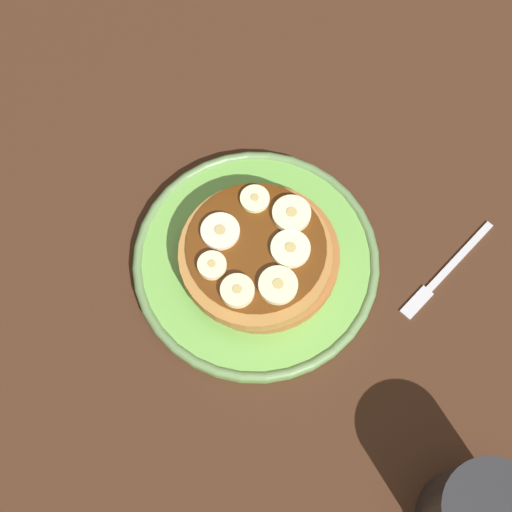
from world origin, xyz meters
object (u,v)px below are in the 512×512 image
(banana_slice_0, at_px, (291,248))
(banana_slice_1, at_px, (291,214))
(banana_slice_5, at_px, (255,199))
(plate, at_px, (256,261))
(banana_slice_6, at_px, (220,232))
(banana_slice_4, at_px, (237,291))
(pancake_stack, at_px, (260,258))
(fork, at_px, (443,274))
(banana_slice_2, at_px, (212,266))
(banana_slice_3, at_px, (278,286))

(banana_slice_0, bearing_deg, banana_slice_1, -175.51)
(banana_slice_0, xyz_separation_m, banana_slice_5, (-0.04, -0.04, -0.00))
(plate, relative_size, banana_slice_6, 6.53)
(banana_slice_6, bearing_deg, banana_slice_4, 22.48)
(pancake_stack, height_order, fork, pancake_stack)
(banana_slice_5, distance_m, fork, 0.19)
(banana_slice_0, height_order, banana_slice_5, same)
(banana_slice_5, bearing_deg, banana_slice_2, -22.87)
(plate, bearing_deg, banana_slice_3, 33.55)
(banana_slice_4, xyz_separation_m, fork, (-0.06, 0.19, -0.05))
(pancake_stack, bearing_deg, plate, -139.30)
(fork, bearing_deg, banana_slice_1, -98.90)
(pancake_stack, height_order, banana_slice_1, banana_slice_1)
(banana_slice_0, bearing_deg, banana_slice_5, -139.91)
(banana_slice_5, xyz_separation_m, banana_slice_6, (0.04, -0.03, 0.00))
(fork, bearing_deg, banana_slice_3, -72.99)
(banana_slice_2, relative_size, banana_slice_3, 0.74)
(banana_slice_4, bearing_deg, banana_slice_1, 153.85)
(banana_slice_3, bearing_deg, banana_slice_2, -100.84)
(banana_slice_1, height_order, banana_slice_4, banana_slice_4)
(banana_slice_1, height_order, banana_slice_2, same)
(banana_slice_4, bearing_deg, banana_slice_5, 177.38)
(fork, bearing_deg, plate, -86.46)
(banana_slice_4, height_order, fork, banana_slice_4)
(pancake_stack, distance_m, banana_slice_0, 0.03)
(plate, bearing_deg, fork, 93.54)
(plate, distance_m, pancake_stack, 0.02)
(banana_slice_0, bearing_deg, fork, 93.92)
(pancake_stack, height_order, banana_slice_5, banana_slice_5)
(plate, distance_m, banana_slice_3, 0.06)
(banana_slice_2, height_order, banana_slice_6, banana_slice_2)
(banana_slice_1, relative_size, banana_slice_6, 1.00)
(pancake_stack, height_order, banana_slice_3, banana_slice_3)
(banana_slice_1, height_order, banana_slice_3, same)
(banana_slice_2, bearing_deg, banana_slice_5, 157.13)
(banana_slice_3, distance_m, fork, 0.17)
(banana_slice_3, distance_m, banana_slice_6, 0.07)
(banana_slice_3, height_order, fork, banana_slice_3)
(pancake_stack, distance_m, banana_slice_2, 0.05)
(banana_slice_0, xyz_separation_m, fork, (-0.01, 0.15, -0.05))
(banana_slice_1, relative_size, fork, 0.33)
(pancake_stack, distance_m, fork, 0.18)
(banana_slice_2, relative_size, fork, 0.24)
(banana_slice_0, bearing_deg, banana_slice_3, -11.00)
(banana_slice_1, bearing_deg, banana_slice_3, -3.71)
(banana_slice_1, relative_size, banana_slice_4, 1.18)
(banana_slice_0, distance_m, banana_slice_4, 0.06)
(banana_slice_4, relative_size, banana_slice_5, 1.11)
(banana_slice_1, relative_size, banana_slice_5, 1.30)
(banana_slice_6, bearing_deg, fork, 90.39)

